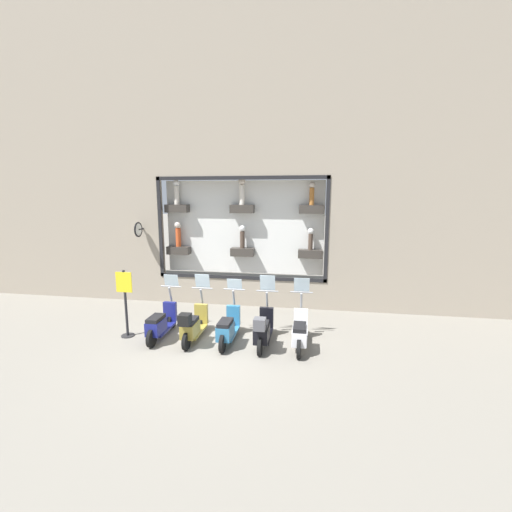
% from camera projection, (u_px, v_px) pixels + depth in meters
% --- Properties ---
extents(ground_plane, '(120.00, 120.00, 0.00)m').
position_uv_depth(ground_plane, '(214.00, 347.00, 8.74)').
color(ground_plane, gray).
extents(building_facade, '(1.18, 36.00, 10.97)m').
position_uv_depth(building_facade, '(241.00, 141.00, 11.26)').
color(building_facade, gray).
rests_on(building_facade, ground_plane).
extents(scooter_white_0, '(1.79, 0.61, 1.64)m').
position_uv_depth(scooter_white_0, '(300.00, 332.00, 8.64)').
color(scooter_white_0, black).
rests_on(scooter_white_0, ground_plane).
extents(scooter_black_1, '(1.79, 0.60, 1.68)m').
position_uv_depth(scooter_black_1, '(263.00, 329.00, 8.72)').
color(scooter_black_1, black).
rests_on(scooter_black_1, ground_plane).
extents(scooter_teal_2, '(1.79, 0.60, 1.53)m').
position_uv_depth(scooter_teal_2, '(228.00, 328.00, 8.94)').
color(scooter_teal_2, black).
rests_on(scooter_teal_2, ground_plane).
extents(scooter_olive_3, '(1.79, 0.60, 1.64)m').
position_uv_depth(scooter_olive_3, '(193.00, 325.00, 9.02)').
color(scooter_olive_3, black).
rests_on(scooter_olive_3, ground_plane).
extents(scooter_navy_4, '(1.79, 0.60, 1.59)m').
position_uv_depth(scooter_navy_4, '(161.00, 323.00, 9.24)').
color(scooter_navy_4, black).
rests_on(scooter_navy_4, ground_plane).
extents(shop_sign_post, '(0.36, 0.45, 1.86)m').
position_uv_depth(shop_sign_post, '(125.00, 301.00, 9.27)').
color(shop_sign_post, '#232326').
rests_on(shop_sign_post, ground_plane).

